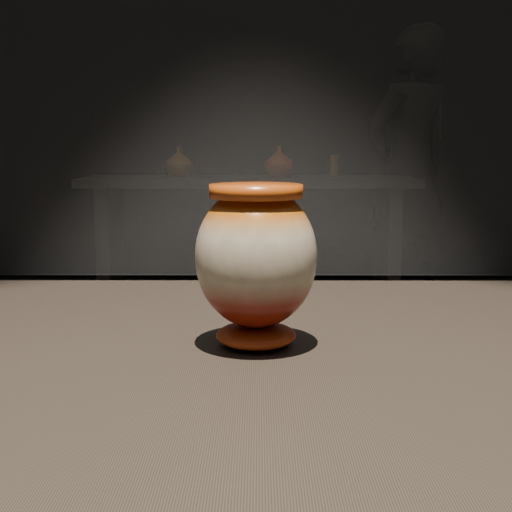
# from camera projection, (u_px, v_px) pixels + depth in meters

# --- Properties ---
(main_vase) EXTENTS (0.17, 0.17, 0.18)m
(main_vase) POSITION_uv_depth(u_px,v_px,m) (256.00, 259.00, 0.77)
(main_vase) COLOR maroon
(main_vase) RESTS_ON display_plinth
(back_shelf) EXTENTS (2.00, 0.60, 0.90)m
(back_shelf) POSITION_uv_depth(u_px,v_px,m) (249.00, 220.00, 4.35)
(back_shelf) COLOR black
(back_shelf) RESTS_ON ground
(back_vase_left) EXTENTS (0.21, 0.21, 0.18)m
(back_vase_left) POSITION_uv_depth(u_px,v_px,m) (179.00, 162.00, 4.26)
(back_vase_left) COLOR brown
(back_vase_left) RESTS_ON back_shelf
(back_vase_mid) EXTENTS (0.24, 0.24, 0.18)m
(back_vase_mid) POSITION_uv_depth(u_px,v_px,m) (279.00, 162.00, 4.28)
(back_vase_mid) COLOR maroon
(back_vase_mid) RESTS_ON back_shelf
(back_vase_right) EXTENTS (0.06, 0.06, 0.13)m
(back_vase_right) POSITION_uv_depth(u_px,v_px,m) (334.00, 166.00, 4.34)
(back_vase_right) COLOR brown
(back_vase_right) RESTS_ON back_shelf
(visitor) EXTENTS (0.81, 0.73, 1.85)m
(visitor) POSITION_uv_depth(u_px,v_px,m) (410.00, 170.00, 4.66)
(visitor) COLOR black
(visitor) RESTS_ON ground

